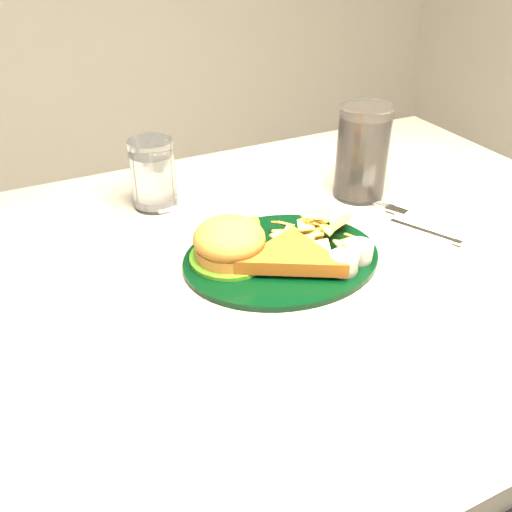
{
  "coord_description": "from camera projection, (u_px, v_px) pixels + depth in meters",
  "views": [
    {
      "loc": [
        -0.29,
        -0.58,
        1.18
      ],
      "look_at": [
        -0.02,
        -0.04,
        0.8
      ],
      "focal_mm": 40.0,
      "sensor_mm": 36.0,
      "label": 1
    }
  ],
  "objects": [
    {
      "name": "wrapped_straw",
      "position": [
        225.0,
        199.0,
        0.94
      ],
      "size": [
        0.23,
        0.09,
        0.01
      ],
      "primitive_type": null,
      "rotation": [
        0.0,
        0.0,
        -0.04
      ],
      "color": "white",
      "rests_on": "table"
    },
    {
      "name": "table",
      "position": [
        257.0,
        450.0,
        0.97
      ],
      "size": [
        1.2,
        0.8,
        0.75
      ],
      "primitive_type": null,
      "color": "gray",
      "rests_on": "ground"
    },
    {
      "name": "cola_glass",
      "position": [
        362.0,
        152.0,
        0.92
      ],
      "size": [
        0.1,
        0.1,
        0.15
      ],
      "primitive_type": "cylinder",
      "rotation": [
        0.0,
        0.0,
        -0.29
      ],
      "color": "black",
      "rests_on": "table"
    },
    {
      "name": "dinner_plate",
      "position": [
        282.0,
        241.0,
        0.77
      ],
      "size": [
        0.29,
        0.25,
        0.06
      ],
      "primitive_type": null,
      "rotation": [
        0.0,
        0.0,
        -0.08
      ],
      "color": "black",
      "rests_on": "table"
    },
    {
      "name": "water_glass",
      "position": [
        153.0,
        174.0,
        0.9
      ],
      "size": [
        0.09,
        0.09,
        0.11
      ],
      "primitive_type": "cylinder",
      "rotation": [
        0.0,
        0.0,
        0.38
      ],
      "color": "white",
      "rests_on": "table"
    },
    {
      "name": "fork_napkin",
      "position": [
        421.0,
        229.0,
        0.85
      ],
      "size": [
        0.16,
        0.18,
        0.01
      ],
      "primitive_type": null,
      "rotation": [
        0.0,
        0.0,
        0.45
      ],
      "color": "white",
      "rests_on": "table"
    }
  ]
}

